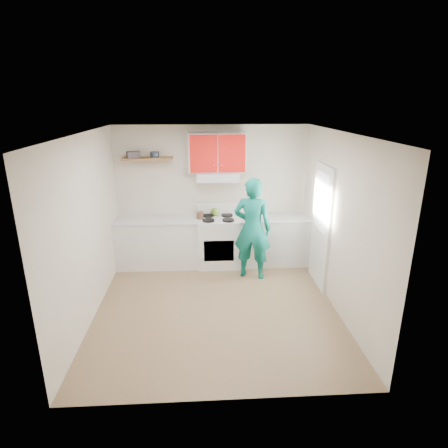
{
  "coord_description": "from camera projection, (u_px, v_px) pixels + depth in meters",
  "views": [
    {
      "loc": [
        -0.19,
        -5.07,
        3.01
      ],
      "look_at": [
        0.15,
        0.55,
        1.15
      ],
      "focal_mm": 30.02,
      "sensor_mm": 36.0,
      "label": 1
    }
  ],
  "objects": [
    {
      "name": "upper_cabinets",
      "position": [
        217.0,
        152.0,
        6.74
      ],
      "size": [
        1.02,
        0.33,
        0.7
      ],
      "primitive_type": "cube",
      "color": "red",
      "rests_on": "back_wall"
    },
    {
      "name": "kettle",
      "position": [
        215.0,
        212.0,
        7.14
      ],
      "size": [
        0.22,
        0.22,
        0.15
      ],
      "primitive_type": "ellipsoid",
      "rotation": [
        0.0,
        0.0,
        -0.37
      ],
      "color": "#527821",
      "rests_on": "stove"
    },
    {
      "name": "back_wall",
      "position": [
        212.0,
        195.0,
        7.15
      ],
      "size": [
        3.6,
        0.04,
        2.6
      ],
      "primitive_type": "cube",
      "color": "beige",
      "rests_on": "floor"
    },
    {
      "name": "left_wall",
      "position": [
        88.0,
        229.0,
        5.25
      ],
      "size": [
        0.04,
        3.8,
        2.6
      ],
      "primitive_type": "cube",
      "color": "beige",
      "rests_on": "floor"
    },
    {
      "name": "silicone_mat",
      "position": [
        294.0,
        217.0,
        7.09
      ],
      "size": [
        0.32,
        0.29,
        0.01
      ],
      "primitive_type": "cube",
      "rotation": [
        0.0,
        0.0,
        -0.24
      ],
      "color": "red",
      "rests_on": "counter_right"
    },
    {
      "name": "cutting_board",
      "position": [
        254.0,
        219.0,
        6.99
      ],
      "size": [
        0.27,
        0.21,
        0.02
      ],
      "primitive_type": "cube",
      "rotation": [
        0.0,
        0.0,
        -0.04
      ],
      "color": "olive",
      "rests_on": "counter_right"
    },
    {
      "name": "shelf",
      "position": [
        148.0,
        158.0,
        6.72
      ],
      "size": [
        0.9,
        0.3,
        0.04
      ],
      "primitive_type": "cube",
      "color": "brown",
      "rests_on": "back_wall"
    },
    {
      "name": "counter_right",
      "position": [
        272.0,
        240.0,
        7.2
      ],
      "size": [
        1.32,
        0.6,
        0.9
      ],
      "primitive_type": "cube",
      "color": "silver",
      "rests_on": "floor"
    },
    {
      "name": "stove",
      "position": [
        218.0,
        242.0,
        7.11
      ],
      "size": [
        0.76,
        0.65,
        0.92
      ],
      "primitive_type": "cube",
      "color": "white",
      "rests_on": "floor"
    },
    {
      "name": "door",
      "position": [
        321.0,
        226.0,
        6.2
      ],
      "size": [
        0.05,
        0.85,
        2.05
      ],
      "primitive_type": "cube",
      "color": "white",
      "rests_on": "floor"
    },
    {
      "name": "person",
      "position": [
        252.0,
        229.0,
        6.48
      ],
      "size": [
        0.76,
        0.61,
        1.8
      ],
      "primitive_type": "imported",
      "rotation": [
        0.0,
        0.0,
        2.83
      ],
      "color": "#0B6859",
      "rests_on": "floor"
    },
    {
      "name": "floor",
      "position": [
        216.0,
        306.0,
        5.76
      ],
      "size": [
        3.8,
        3.8,
        0.0
      ],
      "primitive_type": "plane",
      "color": "brown",
      "rests_on": "ground"
    },
    {
      "name": "front_wall",
      "position": [
        224.0,
        290.0,
        3.55
      ],
      "size": [
        3.6,
        0.04,
        2.6
      ],
      "primitive_type": "cube",
      "color": "beige",
      "rests_on": "floor"
    },
    {
      "name": "tin",
      "position": [
        155.0,
        154.0,
        6.73
      ],
      "size": [
        0.19,
        0.19,
        0.1
      ],
      "primitive_type": "cylinder",
      "rotation": [
        0.0,
        0.0,
        -0.2
      ],
      "color": "#333D4C",
      "rests_on": "shelf"
    },
    {
      "name": "ceiling",
      "position": [
        215.0,
        133.0,
        4.94
      ],
      "size": [
        3.6,
        3.8,
        0.04
      ],
      "primitive_type": "cube",
      "color": "white",
      "rests_on": "floor"
    },
    {
      "name": "books",
      "position": [
        133.0,
        155.0,
        6.64
      ],
      "size": [
        0.27,
        0.23,
        0.12
      ],
      "primitive_type": "cube",
      "rotation": [
        0.0,
        0.0,
        0.34
      ],
      "color": "#3A3336",
      "rests_on": "shelf"
    },
    {
      "name": "right_wall",
      "position": [
        339.0,
        224.0,
        5.45
      ],
      "size": [
        0.04,
        3.8,
        2.6
      ],
      "primitive_type": "cube",
      "color": "beige",
      "rests_on": "floor"
    },
    {
      "name": "counter_left",
      "position": [
        158.0,
        243.0,
        7.07
      ],
      "size": [
        1.52,
        0.6,
        0.9
      ],
      "primitive_type": "cube",
      "color": "silver",
      "rests_on": "floor"
    },
    {
      "name": "door_glass",
      "position": [
        322.0,
        202.0,
        6.07
      ],
      "size": [
        0.01,
        0.55,
        0.95
      ],
      "primitive_type": "cube",
      "color": "white",
      "rests_on": "door"
    },
    {
      "name": "crock",
      "position": [
        200.0,
        216.0,
        6.94
      ],
      "size": [
        0.16,
        0.16,
        0.16
      ],
      "primitive_type": "cylinder",
      "rotation": [
        0.0,
        0.0,
        0.26
      ],
      "color": "#513423",
      "rests_on": "counter_left"
    },
    {
      "name": "range_hood",
      "position": [
        218.0,
        176.0,
        6.82
      ],
      "size": [
        0.76,
        0.44,
        0.15
      ],
      "primitive_type": "cube",
      "color": "silver",
      "rests_on": "back_wall"
    }
  ]
}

